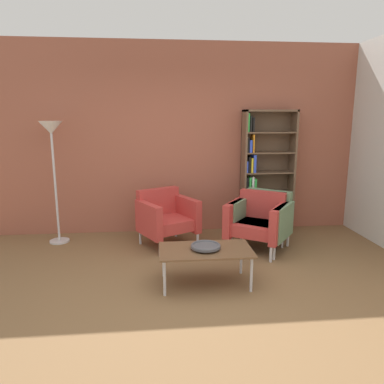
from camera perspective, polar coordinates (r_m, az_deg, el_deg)
ground_plane at (r=3.68m, az=0.15°, el=-17.40°), size 8.32×8.32×0.00m
brick_back_panel at (r=5.68m, az=-2.35°, el=8.27°), size 6.40×0.12×2.90m
bookshelf_tall at (r=5.76m, az=11.09°, el=2.97°), size 0.80×0.30×1.90m
coffee_table_low at (r=3.95m, az=2.15°, el=-9.41°), size 1.00×0.56×0.40m
decorative_bowl at (r=3.93m, az=2.16°, el=-8.50°), size 0.32×0.32×0.05m
armchair_near_window at (r=5.02m, az=10.25°, el=-4.41°), size 0.94×0.92×0.78m
armchair_spare_guest at (r=5.14m, az=-4.12°, el=-3.86°), size 0.93×0.91×0.78m
armchair_by_bookshelf at (r=5.11m, az=11.07°, el=-4.13°), size 0.95×0.94×0.78m
floor_lamp_torchiere at (r=5.42m, az=-21.20°, el=7.30°), size 0.32×0.32×1.74m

